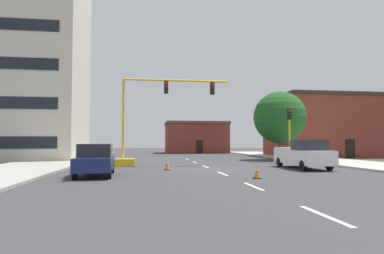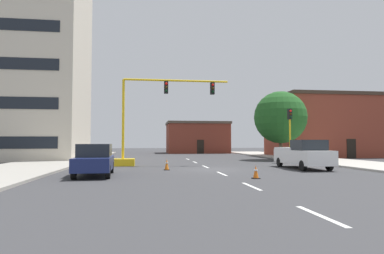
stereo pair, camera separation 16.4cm
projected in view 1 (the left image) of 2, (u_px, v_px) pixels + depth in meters
name	position (u px, v px, depth m)	size (l,w,h in m)	color
ground_plane	(212.00, 169.00, 22.08)	(160.00, 160.00, 0.00)	#38383A
sidewalk_left	(49.00, 163.00, 28.23)	(6.00, 56.00, 0.14)	#9E998E
sidewalk_right	(324.00, 160.00, 31.76)	(6.00, 56.00, 0.14)	#B2ADA3
lane_stripe_seg_0	(324.00, 215.00, 8.23)	(0.16, 2.40, 0.01)	silver
lane_stripe_seg_1	(253.00, 186.00, 13.67)	(0.16, 2.40, 0.01)	silver
lane_stripe_seg_2	(223.00, 174.00, 19.11)	(0.16, 2.40, 0.01)	silver
lane_stripe_seg_3	(206.00, 167.00, 24.55)	(0.16, 2.40, 0.01)	silver
lane_stripe_seg_4	(195.00, 162.00, 29.99)	(0.16, 2.40, 0.01)	silver
lane_stripe_seg_5	(187.00, 159.00, 35.43)	(0.16, 2.40, 0.01)	silver
building_tall_left	(17.00, 56.00, 34.57)	(13.69, 10.50, 21.84)	beige
building_brick_center	(196.00, 138.00, 55.95)	(10.32, 7.91, 5.22)	brown
building_row_right	(326.00, 127.00, 42.28)	(13.69, 10.13, 7.67)	brown
traffic_signal_gantry	(138.00, 137.00, 25.62)	(9.21, 1.20, 6.83)	yellow
traffic_light_pole_right	(290.00, 123.00, 29.22)	(0.32, 0.47, 4.80)	yellow
tree_right_mid	(280.00, 117.00, 34.01)	(5.38, 5.38, 7.09)	brown
pickup_truck_white	(303.00, 155.00, 22.82)	(2.05, 5.42, 1.99)	white
sedan_navy_near_left	(95.00, 160.00, 17.90)	(2.07, 4.59, 1.74)	navy
traffic_cone_roadside_a	(167.00, 164.00, 21.59)	(0.36, 0.36, 0.75)	black
traffic_cone_roadside_b	(257.00, 172.00, 16.57)	(0.36, 0.36, 0.67)	black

